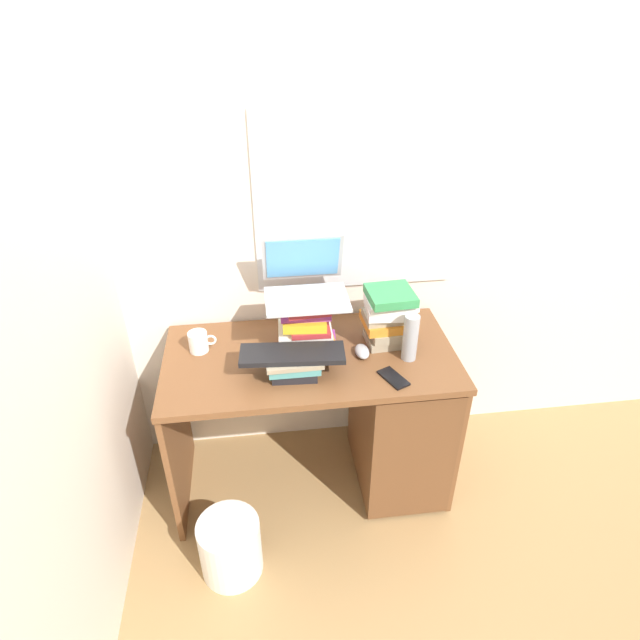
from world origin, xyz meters
TOP-DOWN VIEW (x-y plane):
  - ground_plane at (0.00, 0.00)m, footprint 6.00×6.00m
  - wall_back at (0.00, 0.36)m, footprint 6.00×0.06m
  - wall_left at (-0.85, 0.00)m, footprint 0.05×6.00m
  - desk at (0.31, -0.02)m, footprint 1.25×0.63m
  - book_stack_tall at (-0.01, 0.06)m, footprint 0.26×0.20m
  - book_stack_keyboard_riser at (-0.08, -0.11)m, footprint 0.23×0.19m
  - book_stack_side at (0.36, 0.07)m, footprint 0.23×0.22m
  - laptop at (-0.01, 0.12)m, footprint 0.34×0.31m
  - keyboard at (-0.08, -0.11)m, footprint 0.43×0.17m
  - computer_mouse at (0.22, -0.02)m, footprint 0.06×0.10m
  - mug at (-0.47, 0.10)m, footprint 0.12×0.08m
  - water_bottle at (0.41, -0.07)m, footprint 0.06×0.06m
  - cell_phone at (0.31, -0.20)m, footprint 0.12×0.15m
  - wastebasket at (-0.39, -0.45)m, footprint 0.26×0.26m

SIDE VIEW (x-z plane):
  - ground_plane at x=0.00m, z-range 0.00..0.00m
  - wastebasket at x=-0.39m, z-range 0.00..0.27m
  - desk at x=0.31m, z-range 0.03..0.79m
  - cell_phone at x=0.31m, z-range 0.76..0.77m
  - computer_mouse at x=0.22m, z-range 0.76..0.79m
  - book_stack_keyboard_riser at x=-0.08m, z-range 0.76..0.85m
  - mug at x=-0.47m, z-range 0.76..0.85m
  - keyboard at x=-0.08m, z-range 0.84..0.87m
  - water_bottle at x=0.41m, z-range 0.76..0.97m
  - book_stack_tall at x=-0.01m, z-range 0.75..0.99m
  - book_stack_side at x=0.36m, z-range 0.76..1.02m
  - laptop at x=-0.01m, z-range 0.94..1.17m
  - wall_left at x=-0.85m, z-range 0.00..2.60m
  - wall_back at x=0.00m, z-range 0.00..2.60m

